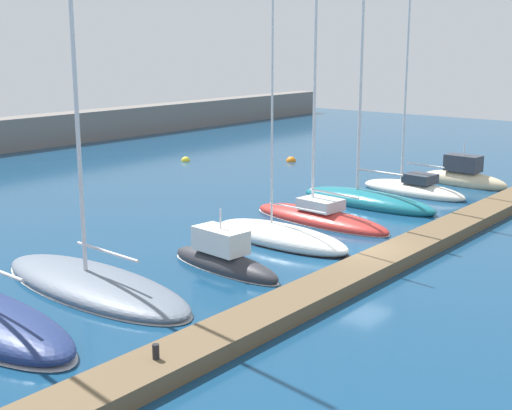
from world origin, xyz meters
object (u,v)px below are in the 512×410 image
at_px(sailboat_ivory_eighth, 413,188).
at_px(mooring_buoy_yellow, 186,161).
at_px(sailboat_slate_third, 93,282).
at_px(sailboat_teal_seventh, 367,199).
at_px(dock_bollard, 156,352).
at_px(mooring_buoy_orange, 291,161).
at_px(motorboat_sand_ninth, 463,177).
at_px(sailboat_white_fifth, 280,237).
at_px(sailboat_red_sixth, 320,217).
at_px(motorboat_charcoal_fourth, 224,259).

bearing_deg(sailboat_ivory_eighth, mooring_buoy_yellow, 6.14).
xyz_separation_m(sailboat_slate_third, sailboat_teal_seventh, (19.30, -0.77, 0.07)).
relative_size(sailboat_slate_third, sailboat_ivory_eighth, 1.49).
bearing_deg(sailboat_ivory_eighth, dock_bollard, 108.35).
distance_m(sailboat_teal_seventh, sailboat_ivory_eighth, 4.67).
height_order(sailboat_teal_seventh, mooring_buoy_orange, sailboat_teal_seventh).
xyz_separation_m(sailboat_ivory_eighth, motorboat_sand_ninth, (4.57, -1.31, 0.22)).
relative_size(sailboat_slate_third, sailboat_white_fifth, 1.39).
bearing_deg(sailboat_red_sixth, motorboat_sand_ninth, -91.77).
xyz_separation_m(sailboat_white_fifth, mooring_buoy_orange, (19.35, 13.51, -0.28)).
relative_size(sailboat_teal_seventh, dock_bollard, 36.82).
xyz_separation_m(motorboat_charcoal_fourth, sailboat_teal_seventh, (14.26, 1.47, -0.07)).
relative_size(sailboat_white_fifth, sailboat_red_sixth, 1.01).
distance_m(sailboat_slate_third, motorboat_charcoal_fourth, 5.52).
bearing_deg(mooring_buoy_yellow, sailboat_white_fifth, -125.12).
height_order(sailboat_red_sixth, motorboat_sand_ninth, sailboat_red_sixth).
relative_size(sailboat_teal_seventh, sailboat_ivory_eighth, 1.25).
xyz_separation_m(sailboat_slate_third, dock_bollard, (-3.56, -7.32, 0.50)).
xyz_separation_m(sailboat_red_sixth, mooring_buoy_orange, (14.84, 12.76, -0.27)).
bearing_deg(motorboat_charcoal_fourth, sailboat_red_sixth, -75.85).
xyz_separation_m(sailboat_red_sixth, dock_bollard, (-17.81, -6.43, 0.51)).
bearing_deg(motorboat_charcoal_fourth, dock_bollard, 126.34).
height_order(sailboat_white_fifth, motorboat_sand_ninth, sailboat_white_fifth).
xyz_separation_m(motorboat_charcoal_fourth, mooring_buoy_yellow, (18.91, 20.81, -0.42)).
distance_m(sailboat_slate_third, sailboat_ivory_eighth, 23.97).
xyz_separation_m(motorboat_charcoal_fourth, motorboat_sand_ninth, (23.46, -0.47, 0.13)).
distance_m(motorboat_sand_ninth, mooring_buoy_yellow, 21.77).
xyz_separation_m(mooring_buoy_yellow, dock_bollard, (-27.51, -25.88, 0.78)).
height_order(sailboat_white_fifth, mooring_buoy_yellow, sailboat_white_fifth).
height_order(sailboat_slate_third, motorboat_sand_ninth, sailboat_slate_third).
relative_size(motorboat_charcoal_fourth, sailboat_red_sixth, 0.45).
xyz_separation_m(motorboat_charcoal_fourth, mooring_buoy_orange, (24.04, 14.11, -0.42)).
bearing_deg(dock_bollard, motorboat_sand_ninth, 8.17).
height_order(sailboat_teal_seventh, mooring_buoy_yellow, sailboat_teal_seventh).
bearing_deg(motorboat_charcoal_fourth, sailboat_ivory_eighth, -81.64).
height_order(motorboat_sand_ninth, dock_bollard, motorboat_sand_ninth).
bearing_deg(sailboat_teal_seventh, sailboat_white_fifth, 98.24).
height_order(motorboat_charcoal_fourth, mooring_buoy_orange, motorboat_charcoal_fourth).
bearing_deg(sailboat_red_sixth, sailboat_teal_seventh, -83.11).
relative_size(sailboat_white_fifth, mooring_buoy_orange, 17.48).
xyz_separation_m(motorboat_charcoal_fourth, dock_bollard, (-8.61, -5.08, 0.36)).
bearing_deg(motorboat_sand_ninth, mooring_buoy_orange, 1.68).
bearing_deg(sailboat_teal_seventh, mooring_buoy_orange, -34.75).
distance_m(sailboat_slate_third, mooring_buoy_orange, 31.41).
xyz_separation_m(sailboat_teal_seventh, motorboat_sand_ninth, (9.21, -1.94, 0.20)).
bearing_deg(mooring_buoy_yellow, sailboat_teal_seventh, -103.52).
bearing_deg(motorboat_charcoal_fourth, mooring_buoy_yellow, -36.45).
xyz_separation_m(sailboat_white_fifth, sailboat_red_sixth, (4.51, 0.75, -0.01)).
distance_m(sailboat_ivory_eighth, dock_bollard, 28.13).
bearing_deg(sailboat_slate_third, sailboat_red_sixth, -90.79).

